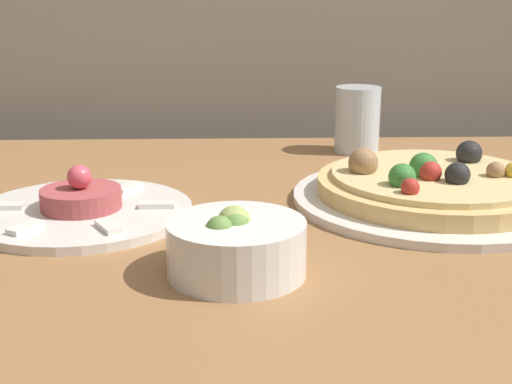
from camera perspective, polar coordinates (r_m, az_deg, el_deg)
dining_table at (r=0.85m, az=0.86°, el=-8.41°), size 1.25×0.84×0.75m
pizza_plate at (r=0.88m, az=14.10°, el=0.31°), size 0.34×0.34×0.07m
tartare_plate at (r=0.83m, az=-13.77°, el=-1.27°), size 0.25×0.25×0.06m
small_bowl at (r=0.64m, az=-1.61°, el=-4.35°), size 0.13×0.13×0.06m
drinking_glass at (r=1.12m, az=8.11°, el=5.76°), size 0.07×0.07×0.10m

